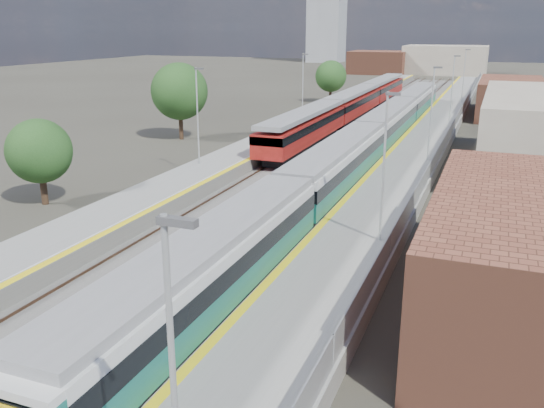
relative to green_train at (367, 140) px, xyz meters
The scene contains 11 objects.
ground 8.08m from the green_train, 101.12° to the left, with size 320.00×320.00×0.00m, color #47443A.
ballast_bed 11.02m from the green_train, 110.31° to the left, with size 10.50×155.00×0.06m, color #565451.
tracks 12.40m from the green_train, 104.95° to the left, with size 8.96×160.00×0.17m.
platform_right 10.93m from the green_train, 69.51° to the left, with size 4.70×155.00×8.52m.
platform_left 14.71m from the green_train, 136.19° to the left, with size 4.30×155.00×8.52m.
buildings 98.57m from the green_train, 101.52° to the left, with size 72.00×185.50×40.00m.
green_train is the anchor object (origin of this frame).
red_train 24.88m from the green_train, 106.34° to the left, with size 2.93×59.34×3.70m.
tree_a 26.05m from the green_train, 133.08° to the right, with size 4.26×4.26×5.77m.
tree_b 21.75m from the green_train, 166.80° to the left, with size 5.89×5.89×7.99m.
tree_c 42.98m from the green_train, 109.92° to the left, with size 4.83×4.83×6.54m.
Camera 1 is at (11.48, -5.65, 11.43)m, focal length 38.00 mm.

